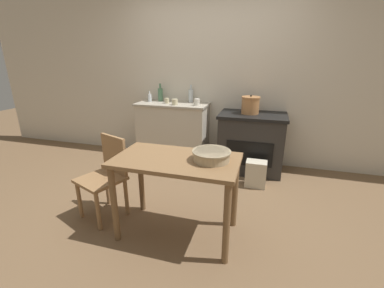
{
  "coord_description": "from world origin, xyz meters",
  "views": [
    {
      "loc": [
        0.82,
        -2.32,
        1.59
      ],
      "look_at": [
        0.0,
        0.46,
        0.6
      ],
      "focal_mm": 24.0,
      "sensor_mm": 36.0,
      "label": 1
    }
  ],
  "objects_px": {
    "stove": "(251,142)",
    "flour_sack": "(256,174)",
    "mixing_bowl_large": "(211,155)",
    "bottle_left": "(191,95)",
    "cup_center_left": "(197,102)",
    "bottle_far_left": "(150,98)",
    "cup_center_right": "(175,102)",
    "chair": "(106,174)",
    "bottle_mid_left": "(160,94)",
    "stock_pot": "(250,105)",
    "cup_center": "(167,101)",
    "work_table": "(177,171)"
  },
  "relations": [
    {
      "from": "stove",
      "to": "flour_sack",
      "type": "relative_size",
      "value": 2.7
    },
    {
      "from": "mixing_bowl_large",
      "to": "bottle_left",
      "type": "height_order",
      "value": "bottle_left"
    },
    {
      "from": "mixing_bowl_large",
      "to": "bottle_left",
      "type": "bearing_deg",
      "value": 111.64
    },
    {
      "from": "cup_center_left",
      "to": "mixing_bowl_large",
      "type": "bearing_deg",
      "value": -70.51
    },
    {
      "from": "stove",
      "to": "bottle_far_left",
      "type": "xyz_separation_m",
      "value": [
        -1.59,
        0.07,
        0.56
      ]
    },
    {
      "from": "cup_center_right",
      "to": "chair",
      "type": "bearing_deg",
      "value": -98.41
    },
    {
      "from": "stove",
      "to": "bottle_mid_left",
      "type": "distance_m",
      "value": 1.58
    },
    {
      "from": "stock_pot",
      "to": "mixing_bowl_large",
      "type": "bearing_deg",
      "value": -96.72
    },
    {
      "from": "bottle_far_left",
      "to": "cup_center_left",
      "type": "height_order",
      "value": "bottle_far_left"
    },
    {
      "from": "cup_center_right",
      "to": "stock_pot",
      "type": "bearing_deg",
      "value": 4.72
    },
    {
      "from": "bottle_left",
      "to": "flour_sack",
      "type": "bearing_deg",
      "value": -34.0
    },
    {
      "from": "stove",
      "to": "bottle_mid_left",
      "type": "relative_size",
      "value": 3.4
    },
    {
      "from": "cup_center",
      "to": "bottle_far_left",
      "type": "bearing_deg",
      "value": 169.35
    },
    {
      "from": "chair",
      "to": "bottle_far_left",
      "type": "relative_size",
      "value": 5.18
    },
    {
      "from": "mixing_bowl_large",
      "to": "bottle_mid_left",
      "type": "height_order",
      "value": "bottle_mid_left"
    },
    {
      "from": "stock_pot",
      "to": "cup_center",
      "type": "bearing_deg",
      "value": 179.56
    },
    {
      "from": "work_table",
      "to": "bottle_mid_left",
      "type": "relative_size",
      "value": 4.01
    },
    {
      "from": "work_table",
      "to": "bottle_far_left",
      "type": "xyz_separation_m",
      "value": [
        -1.05,
        1.73,
        0.35
      ]
    },
    {
      "from": "cup_center",
      "to": "stock_pot",
      "type": "bearing_deg",
      "value": -0.44
    },
    {
      "from": "bottle_left",
      "to": "bottle_mid_left",
      "type": "distance_m",
      "value": 0.49
    },
    {
      "from": "mixing_bowl_large",
      "to": "bottle_mid_left",
      "type": "distance_m",
      "value": 2.18
    },
    {
      "from": "work_table",
      "to": "cup_center",
      "type": "bearing_deg",
      "value": 114.05
    },
    {
      "from": "bottle_mid_left",
      "to": "cup_center_left",
      "type": "relative_size",
      "value": 2.9
    },
    {
      "from": "flour_sack",
      "to": "bottle_mid_left",
      "type": "xyz_separation_m",
      "value": [
        -1.57,
        0.69,
        0.85
      ]
    },
    {
      "from": "stove",
      "to": "flour_sack",
      "type": "height_order",
      "value": "stove"
    },
    {
      "from": "flour_sack",
      "to": "bottle_mid_left",
      "type": "height_order",
      "value": "bottle_mid_left"
    },
    {
      "from": "cup_center_left",
      "to": "stove",
      "type": "bearing_deg",
      "value": 1.28
    },
    {
      "from": "stock_pot",
      "to": "stove",
      "type": "bearing_deg",
      "value": -7.88
    },
    {
      "from": "bottle_mid_left",
      "to": "cup_center_left",
      "type": "height_order",
      "value": "bottle_mid_left"
    },
    {
      "from": "chair",
      "to": "cup_center",
      "type": "distance_m",
      "value": 1.65
    },
    {
      "from": "cup_center_left",
      "to": "cup_center_right",
      "type": "height_order",
      "value": "cup_center_left"
    },
    {
      "from": "stove",
      "to": "cup_center_left",
      "type": "height_order",
      "value": "cup_center_left"
    },
    {
      "from": "flour_sack",
      "to": "stock_pot",
      "type": "height_order",
      "value": "stock_pot"
    },
    {
      "from": "chair",
      "to": "flour_sack",
      "type": "bearing_deg",
      "value": 57.4
    },
    {
      "from": "mixing_bowl_large",
      "to": "bottle_far_left",
      "type": "bearing_deg",
      "value": 128.71
    },
    {
      "from": "mixing_bowl_large",
      "to": "bottle_mid_left",
      "type": "relative_size",
      "value": 1.21
    },
    {
      "from": "stock_pot",
      "to": "cup_center_right",
      "type": "height_order",
      "value": "stock_pot"
    },
    {
      "from": "cup_center_left",
      "to": "cup_center",
      "type": "bearing_deg",
      "value": 175.96
    },
    {
      "from": "chair",
      "to": "cup_center_left",
      "type": "xyz_separation_m",
      "value": [
        0.53,
        1.54,
        0.51
      ]
    },
    {
      "from": "flour_sack",
      "to": "cup_center_right",
      "type": "relative_size",
      "value": 4.0
    },
    {
      "from": "stove",
      "to": "chair",
      "type": "xyz_separation_m",
      "value": [
        -1.34,
        -1.56,
        0.03
      ]
    },
    {
      "from": "chair",
      "to": "bottle_far_left",
      "type": "height_order",
      "value": "bottle_far_left"
    },
    {
      "from": "bottle_far_left",
      "to": "cup_center",
      "type": "height_order",
      "value": "bottle_far_left"
    },
    {
      "from": "flour_sack",
      "to": "bottle_far_left",
      "type": "bearing_deg",
      "value": 161.17
    },
    {
      "from": "flour_sack",
      "to": "stock_pot",
      "type": "bearing_deg",
      "value": 107.42
    },
    {
      "from": "stock_pot",
      "to": "cup_center_right",
      "type": "relative_size",
      "value": 3.05
    },
    {
      "from": "stock_pot",
      "to": "bottle_left",
      "type": "height_order",
      "value": "bottle_left"
    },
    {
      "from": "stock_pot",
      "to": "bottle_far_left",
      "type": "bearing_deg",
      "value": 177.5
    },
    {
      "from": "chair",
      "to": "bottle_left",
      "type": "bearing_deg",
      "value": 99.73
    },
    {
      "from": "chair",
      "to": "bottle_mid_left",
      "type": "height_order",
      "value": "bottle_mid_left"
    }
  ]
}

